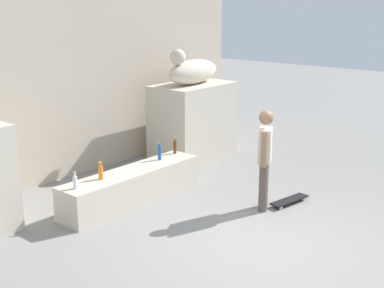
{
  "coord_description": "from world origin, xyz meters",
  "views": [
    {
      "loc": [
        -5.73,
        -3.55,
        3.32
      ],
      "look_at": [
        0.47,
        1.72,
        1.1
      ],
      "focal_mm": 48.63,
      "sensor_mm": 36.0,
      "label": 1
    }
  ],
  "objects_px": {
    "statue_reclining_right": "(192,71)",
    "bottle_blue": "(160,152)",
    "skater": "(265,156)",
    "bottle_orange": "(101,172)",
    "bottle_brown": "(175,147)",
    "skateboard": "(289,200)",
    "bottle_clear": "(75,182)"
  },
  "relations": [
    {
      "from": "bottle_orange",
      "to": "skater",
      "type": "bearing_deg",
      "value": -46.91
    },
    {
      "from": "skater",
      "to": "bottle_clear",
      "type": "bearing_deg",
      "value": -66.63
    },
    {
      "from": "bottle_blue",
      "to": "skateboard",
      "type": "bearing_deg",
      "value": -67.36
    },
    {
      "from": "bottle_orange",
      "to": "skateboard",
      "type": "bearing_deg",
      "value": -43.3
    },
    {
      "from": "bottle_brown",
      "to": "bottle_orange",
      "type": "height_order",
      "value": "bottle_brown"
    },
    {
      "from": "statue_reclining_right",
      "to": "bottle_orange",
      "type": "height_order",
      "value": "statue_reclining_right"
    },
    {
      "from": "skateboard",
      "to": "bottle_brown",
      "type": "height_order",
      "value": "bottle_brown"
    },
    {
      "from": "skateboard",
      "to": "bottle_orange",
      "type": "relative_size",
      "value": 2.83
    },
    {
      "from": "statue_reclining_right",
      "to": "skateboard",
      "type": "distance_m",
      "value": 3.73
    },
    {
      "from": "bottle_blue",
      "to": "statue_reclining_right",
      "type": "bearing_deg",
      "value": 24.33
    },
    {
      "from": "bottle_blue",
      "to": "bottle_clear",
      "type": "distance_m",
      "value": 1.93
    },
    {
      "from": "skater",
      "to": "bottle_orange",
      "type": "height_order",
      "value": "skater"
    },
    {
      "from": "statue_reclining_right",
      "to": "skateboard",
      "type": "bearing_deg",
      "value": 65.78
    },
    {
      "from": "bottle_brown",
      "to": "bottle_clear",
      "type": "xyz_separation_m",
      "value": [
        -2.42,
        -0.13,
        -0.02
      ]
    },
    {
      "from": "skater",
      "to": "bottle_clear",
      "type": "relative_size",
      "value": 6.2
    },
    {
      "from": "bottle_blue",
      "to": "bottle_clear",
      "type": "height_order",
      "value": "bottle_blue"
    },
    {
      "from": "skateboard",
      "to": "bottle_brown",
      "type": "xyz_separation_m",
      "value": [
        -0.42,
        2.25,
        0.63
      ]
    },
    {
      "from": "statue_reclining_right",
      "to": "bottle_orange",
      "type": "xyz_separation_m",
      "value": [
        -3.34,
        -0.9,
        -1.23
      ]
    },
    {
      "from": "bottle_orange",
      "to": "bottle_brown",
      "type": "bearing_deg",
      "value": 2.62
    },
    {
      "from": "skater",
      "to": "bottle_blue",
      "type": "height_order",
      "value": "skater"
    },
    {
      "from": "skateboard",
      "to": "bottle_blue",
      "type": "height_order",
      "value": "bottle_blue"
    },
    {
      "from": "bottle_brown",
      "to": "bottle_blue",
      "type": "relative_size",
      "value": 0.93
    },
    {
      "from": "bottle_brown",
      "to": "bottle_orange",
      "type": "distance_m",
      "value": 1.88
    },
    {
      "from": "bottle_blue",
      "to": "bottle_orange",
      "type": "distance_m",
      "value": 1.39
    },
    {
      "from": "bottle_blue",
      "to": "bottle_brown",
      "type": "bearing_deg",
      "value": 8.03
    },
    {
      "from": "bottle_brown",
      "to": "skateboard",
      "type": "bearing_deg",
      "value": -79.43
    },
    {
      "from": "skateboard",
      "to": "skater",
      "type": "bearing_deg",
      "value": -15.54
    },
    {
      "from": "skater",
      "to": "bottle_clear",
      "type": "distance_m",
      "value": 3.03
    },
    {
      "from": "statue_reclining_right",
      "to": "bottle_blue",
      "type": "distance_m",
      "value": 2.46
    },
    {
      "from": "bottle_clear",
      "to": "bottle_orange",
      "type": "xyz_separation_m",
      "value": [
        0.54,
        0.05,
        0.01
      ]
    },
    {
      "from": "bottle_orange",
      "to": "bottle_clear",
      "type": "bearing_deg",
      "value": -174.98
    },
    {
      "from": "bottle_brown",
      "to": "bottle_blue",
      "type": "bearing_deg",
      "value": -171.97
    }
  ]
}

